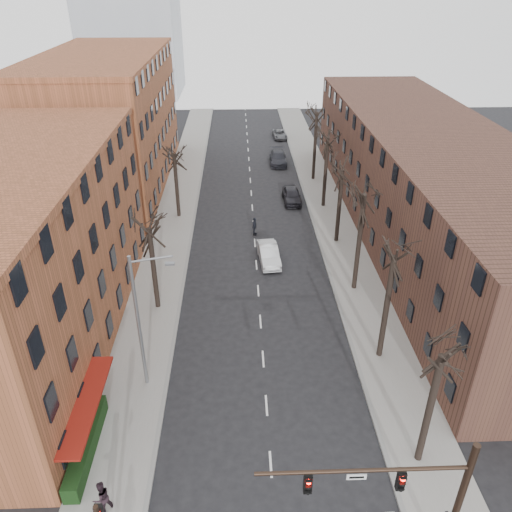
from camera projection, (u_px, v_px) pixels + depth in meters
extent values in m
cube|color=gray|center=(176.00, 212.00, 52.14)|extent=(4.00, 90.00, 0.15)
cube|color=gray|center=(328.00, 210.00, 52.63)|extent=(4.00, 90.00, 0.15)
cube|color=brown|center=(10.00, 261.00, 31.59)|extent=(12.00, 26.00, 12.00)
cube|color=brown|center=(108.00, 124.00, 56.26)|extent=(12.00, 28.00, 14.00)
cube|color=#4B2E23|center=(427.00, 182.00, 46.10)|extent=(12.00, 50.00, 10.00)
cube|color=maroon|center=(95.00, 438.00, 26.96)|extent=(1.20, 7.00, 0.15)
cube|color=black|center=(86.00, 445.00, 25.77)|extent=(0.80, 6.00, 1.00)
cylinder|color=black|center=(457.00, 507.00, 19.61)|extent=(0.28, 0.28, 7.20)
cylinder|color=black|center=(363.00, 471.00, 18.30)|extent=(8.00, 0.16, 0.16)
cube|color=black|center=(401.00, 481.00, 18.67)|extent=(0.32, 0.22, 0.95)
cube|color=black|center=(308.00, 484.00, 18.56)|extent=(0.32, 0.22, 0.95)
cube|color=silver|center=(357.00, 477.00, 18.47)|extent=(0.75, 0.04, 0.28)
cylinder|color=slate|center=(139.00, 325.00, 28.27)|extent=(0.20, 0.20, 9.00)
cylinder|color=slate|center=(150.00, 259.00, 26.17)|extent=(2.39, 0.12, 0.46)
cube|color=slate|center=(170.00, 264.00, 26.35)|extent=(0.50, 0.22, 0.14)
imported|color=silver|center=(269.00, 254.00, 43.00)|extent=(2.00, 4.67, 1.50)
imported|color=black|center=(292.00, 195.00, 54.22)|extent=(1.96, 4.66, 1.58)
imported|color=#22232A|center=(278.00, 158.00, 65.13)|extent=(2.30, 5.36, 1.54)
imported|color=#56585D|center=(280.00, 134.00, 75.29)|extent=(2.16, 4.31, 1.17)
imported|color=black|center=(101.00, 497.00, 22.78)|extent=(1.09, 1.09, 1.78)
imported|color=black|center=(254.00, 226.00, 47.36)|extent=(0.63, 1.11, 1.79)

